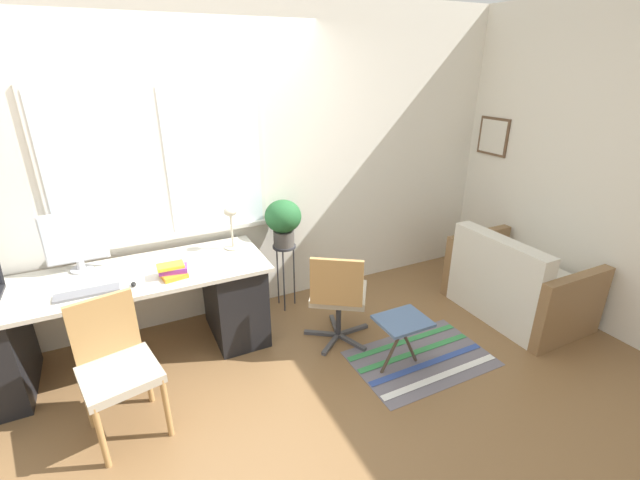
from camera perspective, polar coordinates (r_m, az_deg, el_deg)
The scene contains 16 objects.
ground_plane at distance 3.54m, azimuth -13.82°, elevation -16.03°, with size 14.00×14.00×0.00m, color brown.
wall_back_with_window at distance 3.69m, azimuth -18.82°, elevation 8.59°, with size 9.00×0.12×2.70m.
wall_right_with_picture at distance 4.63m, azimuth 26.58°, elevation 10.10°, with size 0.08×9.00×2.70m.
desk at distance 3.59m, azimuth -24.58°, elevation -9.30°, with size 2.16×0.73×0.73m.
monitor at distance 3.58m, azimuth -29.85°, elevation -0.14°, with size 0.41×0.16×0.45m.
keyboard at distance 3.28m, azimuth -28.62°, elevation -6.20°, with size 0.40×0.12×0.02m.
mouse at distance 3.25m, azimuth -23.61°, elevation -5.42°, with size 0.03×0.06×0.03m.
desk_lamp at distance 3.57m, azimuth -11.78°, elevation 2.43°, with size 0.14×0.14×0.35m.
book_stack at distance 3.28m, azimuth -19.04°, elevation -3.88°, with size 0.22×0.19×0.09m.
desk_chair_wooden at distance 2.97m, azimuth -25.55°, elevation -14.73°, with size 0.50×0.51×0.87m.
office_chair_swivel at distance 3.46m, azimuth 2.44°, elevation -7.34°, with size 0.60×0.61×0.83m.
couch_loveseat at distance 4.31m, azimuth 24.53°, elevation -5.60°, with size 0.76×1.14×0.79m.
plant_stand at distance 3.93m, azimuth -4.76°, elevation -2.07°, with size 0.21×0.21×0.63m.
potted_plant at distance 3.80m, azimuth -4.93°, elevation 2.76°, with size 0.32×0.32×0.43m.
floor_rug_striped at distance 3.60m, azimuth 13.33°, elevation -15.10°, with size 1.08×0.70×0.01m.
folding_stool at distance 3.27m, azimuth 10.95°, elevation -11.04°, with size 0.37×0.31×0.43m.
Camera 1 is at (-0.45, -2.75, 2.17)m, focal length 24.00 mm.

